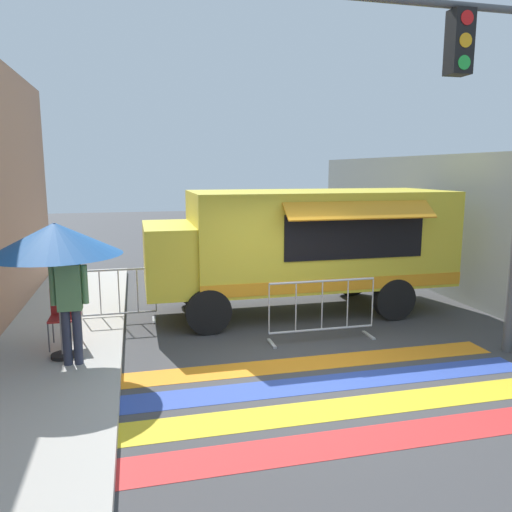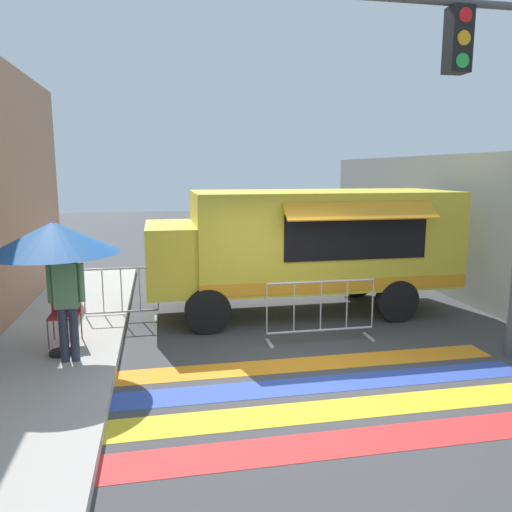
{
  "view_description": "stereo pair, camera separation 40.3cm",
  "coord_description": "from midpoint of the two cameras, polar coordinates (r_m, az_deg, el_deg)",
  "views": [
    {
      "loc": [
        -2.46,
        -6.84,
        3.0
      ],
      "look_at": [
        -0.3,
        2.05,
        1.41
      ],
      "focal_mm": 35.0,
      "sensor_mm": 36.0,
      "label": 1
    },
    {
      "loc": [
        -2.07,
        -6.93,
        3.0
      ],
      "look_at": [
        -0.3,
        2.05,
        1.41
      ],
      "focal_mm": 35.0,
      "sensor_mm": 36.0,
      "label": 2
    }
  ],
  "objects": [
    {
      "name": "ground_plane",
      "position": [
        7.84,
        4.28,
        -12.66
      ],
      "size": [
        60.0,
        60.0,
        0.0
      ],
      "primitive_type": "plane",
      "color": "#424244"
    },
    {
      "name": "concrete_wall_right",
      "position": [
        12.22,
        21.76,
        2.93
      ],
      "size": [
        0.2,
        16.0,
        3.35
      ],
      "color": "gray",
      "rests_on": "ground_plane"
    },
    {
      "name": "crosswalk_painted",
      "position": [
        7.0,
        6.83,
        -15.55
      ],
      "size": [
        6.4,
        2.84,
        0.01
      ],
      "color": "red",
      "rests_on": "ground_plane"
    },
    {
      "name": "food_truck",
      "position": [
        10.45,
        3.56,
        1.69
      ],
      "size": [
        6.28,
        2.7,
        2.56
      ],
      "color": "yellow",
      "rests_on": "ground_plane"
    },
    {
      "name": "traffic_signal_pole",
      "position": [
        8.47,
        23.59,
        15.23
      ],
      "size": [
        3.91,
        0.29,
        5.84
      ],
      "color": "#515456",
      "rests_on": "ground_plane"
    },
    {
      "name": "patio_umbrella",
      "position": [
        8.0,
        -23.32,
        1.75
      ],
      "size": [
        1.93,
        1.93,
        2.08
      ],
      "color": "black",
      "rests_on": "sidewalk_left"
    },
    {
      "name": "folding_chair",
      "position": [
        8.85,
        -22.22,
        -5.87
      ],
      "size": [
        0.47,
        0.47,
        0.93
      ],
      "rotation": [
        0.0,
        0.0,
        0.22
      ],
      "color": "#4C4C51",
      "rests_on": "sidewalk_left"
    },
    {
      "name": "vendor_person",
      "position": [
        7.82,
        -21.92,
        -4.45
      ],
      "size": [
        0.53,
        0.23,
        1.77
      ],
      "rotation": [
        0.0,
        0.0,
        -0.2
      ],
      "color": "#2D3347",
      "rests_on": "sidewalk_left"
    },
    {
      "name": "barricade_front",
      "position": [
        8.9,
        6.26,
        -6.24
      ],
      "size": [
        1.96,
        0.44,
        1.1
      ],
      "color": "#B7BABF",
      "rests_on": "ground_plane"
    },
    {
      "name": "barricade_side",
      "position": [
        10.23,
        -16.47,
        -4.57
      ],
      "size": [
        1.44,
        0.44,
        1.1
      ],
      "color": "#B7BABF",
      "rests_on": "ground_plane"
    }
  ]
}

